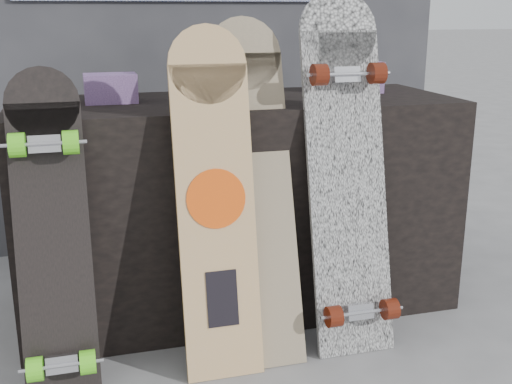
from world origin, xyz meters
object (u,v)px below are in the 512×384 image
object	(u,v)px
longboard_cascadia	(347,166)
skateboard_dark	(52,231)
longboard_celtic	(255,179)
vendor_table	(238,204)
longboard_geisha	(215,193)

from	to	relation	value
longboard_cascadia	skateboard_dark	xyz separation A→B (m)	(-0.95, -0.04, -0.12)
longboard_celtic	skateboard_dark	distance (m)	0.65
vendor_table	longboard_celtic	size ratio (longest dim) A/B	1.46
longboard_geisha	skateboard_dark	bearing A→B (deg)	-179.97
vendor_table	skateboard_dark	size ratio (longest dim) A/B	1.67
vendor_table	longboard_geisha	xyz separation A→B (m)	(-0.17, -0.40, 0.17)
vendor_table	longboard_cascadia	bearing A→B (deg)	-51.43
longboard_geisha	longboard_celtic	xyz separation A→B (m)	(0.15, 0.08, 0.01)
longboard_geisha	vendor_table	bearing A→B (deg)	66.97
longboard_celtic	skateboard_dark	size ratio (longest dim) A/B	1.14
longboard_cascadia	longboard_celtic	bearing A→B (deg)	172.69
longboard_geisha	longboard_cascadia	bearing A→B (deg)	5.59
skateboard_dark	vendor_table	bearing A→B (deg)	31.42
longboard_geisha	longboard_cascadia	world-z (taller)	longboard_cascadia
vendor_table	longboard_cascadia	size ratio (longest dim) A/B	1.35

